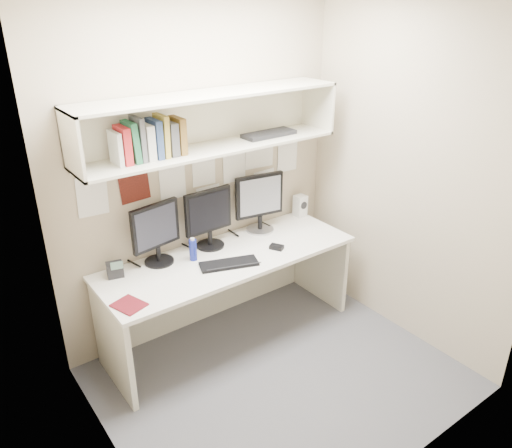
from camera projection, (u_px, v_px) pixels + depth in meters
floor at (280, 378)px, 3.61m from camera, size 2.40×2.00×0.01m
wall_back at (201, 172)px, 3.81m from camera, size 2.40×0.02×2.60m
wall_front at (420, 281)px, 2.34m from camera, size 2.40×0.02×2.60m
wall_left at (94, 272)px, 2.43m from camera, size 0.02×2.00×2.60m
wall_right at (409, 176)px, 3.72m from camera, size 0.02×2.00×2.60m
desk at (229, 296)px, 3.94m from camera, size 2.00×0.70×0.73m
overhead_hutch at (209, 120)px, 3.53m from camera, size 2.00×0.38×0.40m
pinned_papers at (202, 178)px, 3.82m from camera, size 1.92×0.01×0.48m
monitor_left at (156, 231)px, 3.59m from camera, size 0.39×0.22×0.46m
monitor_center at (209, 216)px, 3.82m from camera, size 0.40×0.22×0.47m
monitor_right at (259, 201)px, 4.08m from camera, size 0.42×0.23×0.49m
keyboard at (229, 264)px, 3.64m from camera, size 0.45×0.28×0.02m
mouse at (277, 247)px, 3.87m from camera, size 0.11×0.12×0.03m
speaker at (300, 206)px, 4.43m from camera, size 0.10×0.10×0.19m
blue_bottle at (193, 250)px, 3.69m from camera, size 0.06×0.06×0.18m
maroon_notebook at (129, 305)px, 3.16m from camera, size 0.21×0.24×0.01m
desk_phone at (115, 269)px, 3.48m from camera, size 0.13×0.12×0.13m
book_stack at (149, 140)px, 3.26m from camera, size 0.48×0.18×0.29m
hutch_tray at (269, 134)px, 3.84m from camera, size 0.43×0.17×0.03m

